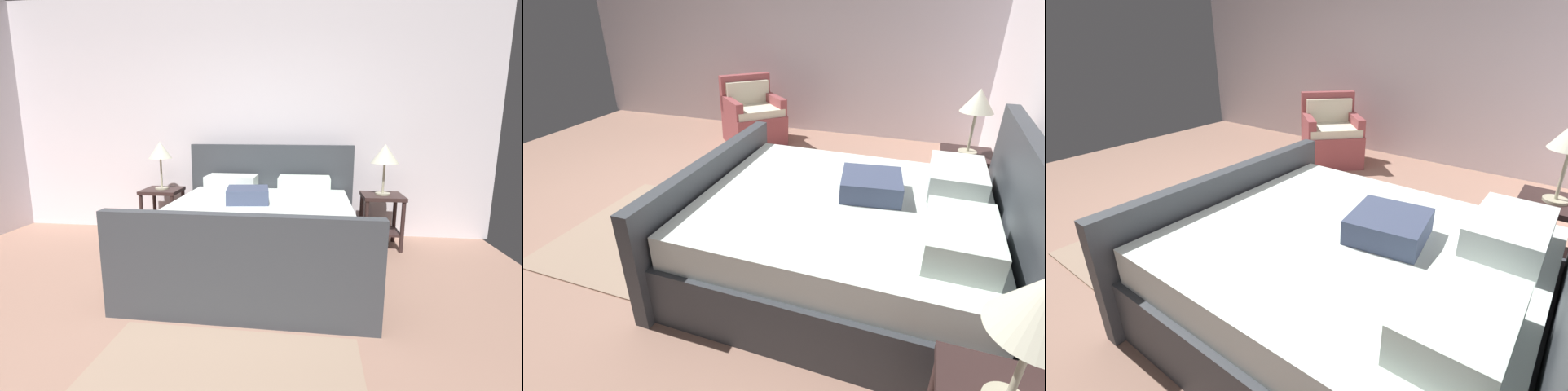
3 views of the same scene
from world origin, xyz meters
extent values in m
cube|color=#A27967|center=(0.00, 0.00, -0.01)|extent=(5.93, 6.09, 0.02)
cube|color=silver|center=(-3.02, 0.00, 1.44)|extent=(0.12, 6.21, 2.89)
cube|color=#383C41|center=(0.39, 1.82, 0.20)|extent=(1.84, 1.97, 0.40)
cube|color=#383C41|center=(0.41, 2.85, 0.56)|extent=(1.93, 0.13, 1.13)
cube|color=#383C41|center=(0.38, 0.80, 0.40)|extent=(1.93, 0.13, 0.79)
cube|color=silver|center=(0.39, 1.82, 0.51)|extent=(1.76, 1.91, 0.22)
cube|color=silver|center=(-0.01, 2.52, 0.71)|extent=(0.56, 0.37, 0.18)
cube|color=silver|center=(0.81, 2.51, 0.71)|extent=(0.56, 0.37, 0.18)
cube|color=#404A68|center=(0.27, 1.97, 0.69)|extent=(0.45, 0.45, 0.14)
cube|color=#342321|center=(-0.89, 2.66, 0.58)|extent=(0.44, 0.44, 0.04)
cube|color=#342321|center=(-0.89, 2.66, 0.18)|extent=(0.40, 0.40, 0.02)
cylinder|color=#342321|center=(-1.08, 2.47, 0.28)|extent=(0.04, 0.04, 0.56)
cylinder|color=#342321|center=(-0.70, 2.47, 0.28)|extent=(0.04, 0.04, 0.56)
cylinder|color=#B7B293|center=(-0.89, 2.66, 0.61)|extent=(0.16, 0.16, 0.02)
cylinder|color=#B7B293|center=(-0.89, 2.66, 0.79)|extent=(0.02, 0.02, 0.35)
cube|color=#99474A|center=(-2.12, 0.04, 0.21)|extent=(1.02, 1.02, 0.42)
cube|color=beige|center=(-2.12, 0.04, 0.47)|extent=(0.94, 0.94, 0.10)
cube|color=#99474A|center=(-2.34, -0.18, 0.66)|extent=(0.59, 0.59, 0.48)
cube|color=beige|center=(-2.28, -0.12, 0.64)|extent=(0.50, 0.50, 0.36)
cube|color=#99474A|center=(-1.90, -0.18, 0.53)|extent=(0.53, 0.53, 0.22)
cube|color=#99474A|center=(-2.34, 0.26, 0.53)|extent=(0.53, 0.53, 0.22)
cube|color=tan|center=(0.39, 0.08, 0.01)|extent=(1.58, 1.25, 0.01)
camera|label=1|loc=(0.83, -1.52, 1.38)|focal=25.29mm
camera|label=2|loc=(2.71, 2.21, 1.82)|focal=26.56mm
camera|label=3|loc=(2.00, 2.70, 1.69)|focal=25.97mm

